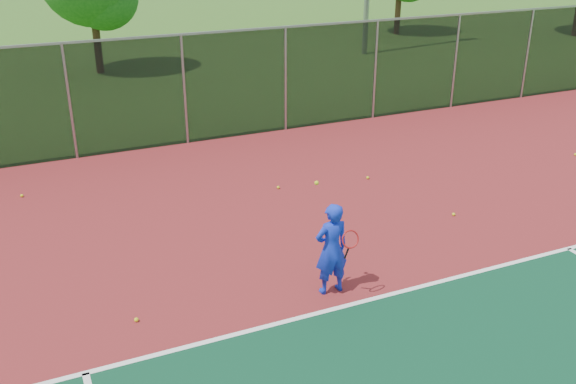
% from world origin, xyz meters
% --- Properties ---
extents(court_apron, '(30.00, 20.00, 0.02)m').
position_xyz_m(court_apron, '(0.00, 2.00, 0.01)').
color(court_apron, maroon).
rests_on(court_apron, ground).
extents(fence_back, '(30.00, 0.06, 3.03)m').
position_xyz_m(fence_back, '(0.00, 12.00, 1.56)').
color(fence_back, black).
rests_on(fence_back, court_apron).
extents(tennis_player, '(0.60, 0.61, 2.04)m').
position_xyz_m(tennis_player, '(-2.87, 3.52, 0.84)').
color(tennis_player, '#152BC6').
rests_on(tennis_player, court_apron).
extents(practice_ball_0, '(0.07, 0.07, 0.07)m').
position_xyz_m(practice_ball_0, '(6.15, 6.81, 0.06)').
color(practice_ball_0, yellow).
rests_on(practice_ball_0, court_apron).
extents(practice_ball_1, '(0.07, 0.07, 0.07)m').
position_xyz_m(practice_ball_1, '(-6.09, 3.96, 0.06)').
color(practice_ball_1, yellow).
rests_on(practice_ball_1, court_apron).
extents(practice_ball_2, '(0.07, 0.07, 0.07)m').
position_xyz_m(practice_ball_2, '(0.89, 5.10, 0.06)').
color(practice_ball_2, yellow).
rests_on(practice_ball_2, court_apron).
extents(practice_ball_3, '(0.07, 0.07, 0.07)m').
position_xyz_m(practice_ball_3, '(0.27, 7.63, 0.06)').
color(practice_ball_3, yellow).
rests_on(practice_ball_3, court_apron).
extents(practice_ball_4, '(0.07, 0.07, 0.07)m').
position_xyz_m(practice_ball_4, '(-7.48, 9.87, 0.06)').
color(practice_ball_4, yellow).
rests_on(practice_ball_4, court_apron).
extents(practice_ball_5, '(0.07, 0.07, 0.07)m').
position_xyz_m(practice_ball_5, '(-1.96, 7.96, 0.06)').
color(practice_ball_5, yellow).
rests_on(practice_ball_5, court_apron).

